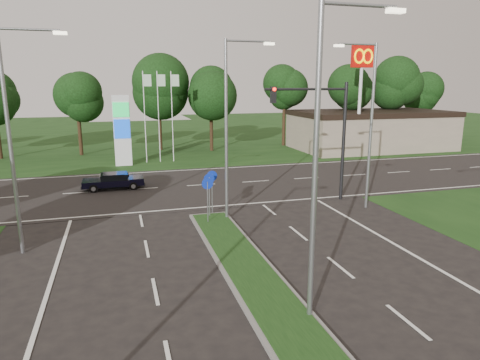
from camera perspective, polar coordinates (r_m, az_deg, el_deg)
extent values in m
cube|color=#163411|center=(60.15, -11.81, 5.82)|extent=(160.00, 50.00, 0.02)
cube|color=black|center=(29.73, -7.09, -0.81)|extent=(160.00, 12.00, 0.02)
cube|color=gray|center=(48.67, 17.01, 6.36)|extent=(16.00, 9.00, 4.00)
cylinder|color=gray|center=(12.04, 9.96, 1.11)|extent=(0.16, 0.16, 9.00)
cylinder|color=gray|center=(12.50, 15.67, 21.56)|extent=(2.20, 0.10, 0.10)
cube|color=#FFF2CC|center=(13.07, 20.03, 20.42)|extent=(0.50, 0.22, 0.12)
cylinder|color=gray|center=(21.37, -1.85, 6.28)|extent=(0.16, 0.16, 9.00)
cylinder|color=gray|center=(21.63, 1.04, 18.03)|extent=(2.20, 0.10, 0.10)
cube|color=#FFF2CC|center=(21.97, 3.92, 17.66)|extent=(0.50, 0.22, 0.12)
cylinder|color=gray|center=(19.18, -28.29, 4.04)|extent=(0.16, 0.16, 9.00)
cylinder|color=gray|center=(18.94, -26.34, 17.56)|extent=(2.20, 0.10, 0.10)
cube|color=#FFF2CC|center=(18.78, -22.85, 17.60)|extent=(0.50, 0.22, 0.12)
cylinder|color=gray|center=(24.69, 17.06, 6.59)|extent=(0.16, 0.16, 9.00)
cylinder|color=gray|center=(24.08, 15.46, 17.05)|extent=(2.20, 0.10, 0.10)
cube|color=#FFF2CC|center=(23.53, 13.05, 17.04)|extent=(0.50, 0.22, 0.12)
cylinder|color=black|center=(26.24, 13.63, 4.91)|extent=(0.20, 0.20, 7.00)
cylinder|color=black|center=(24.88, 8.88, 11.88)|extent=(5.00, 0.14, 0.14)
cube|color=black|center=(24.11, 4.45, 11.26)|extent=(0.28, 0.28, 0.90)
sphere|color=#FF190C|center=(23.94, 4.62, 11.96)|extent=(0.20, 0.20, 0.20)
cylinder|color=gray|center=(21.30, -4.32, -3.10)|extent=(0.06, 0.06, 2.20)
cylinder|color=#0C26A5|center=(21.05, -4.37, -0.48)|extent=(0.56, 0.04, 0.56)
cylinder|color=gray|center=(22.31, -4.10, -2.37)|extent=(0.06, 0.06, 2.20)
cylinder|color=#0C26A5|center=(22.07, -4.14, 0.13)|extent=(0.56, 0.04, 0.56)
cylinder|color=gray|center=(23.03, -3.73, -1.89)|extent=(0.06, 0.06, 2.20)
cylinder|color=#0C26A5|center=(22.80, -3.77, 0.55)|extent=(0.56, 0.04, 0.56)
cube|color=silver|center=(37.79, -15.44, 6.32)|extent=(1.40, 0.30, 6.00)
cube|color=#0CA53F|center=(37.47, -15.60, 9.02)|extent=(1.30, 0.08, 1.20)
cube|color=#0C3FBF|center=(37.59, -15.46, 6.59)|extent=(1.30, 0.08, 1.60)
cylinder|color=silver|center=(38.77, -12.58, 8.10)|extent=(0.08, 0.08, 8.00)
cube|color=#B2D8B2|center=(38.69, -12.28, 12.86)|extent=(0.70, 0.02, 1.00)
cylinder|color=silver|center=(38.87, -10.79, 8.19)|extent=(0.08, 0.08, 8.00)
cube|color=#B2D8B2|center=(38.79, -10.46, 12.93)|extent=(0.70, 0.02, 1.00)
cylinder|color=silver|center=(39.00, -9.02, 8.27)|extent=(0.08, 0.08, 8.00)
cube|color=#B2D8B2|center=(38.94, -8.66, 12.99)|extent=(0.70, 0.02, 1.00)
cylinder|color=silver|center=(42.95, 15.64, 9.69)|extent=(0.30, 0.30, 10.00)
cube|color=#BF0C07|center=(42.99, 16.00, 15.55)|extent=(2.20, 0.35, 2.00)
torus|color=#FFC600|center=(42.57, 15.63, 15.61)|extent=(1.06, 0.16, 1.06)
torus|color=#FFC600|center=(43.04, 16.69, 15.51)|extent=(1.06, 0.16, 1.06)
cylinder|color=black|center=(45.05, -10.42, 6.49)|extent=(0.36, 0.36, 4.40)
sphere|color=black|center=(44.81, -10.64, 11.96)|extent=(6.00, 6.00, 6.00)
sphere|color=black|center=(44.64, -10.28, 13.26)|extent=(4.80, 4.80, 4.80)
cube|color=black|center=(29.81, -16.53, -0.24)|extent=(3.94, 1.65, 0.40)
cube|color=black|center=(29.73, -16.43, 0.49)|extent=(1.74, 1.38, 0.37)
cube|color=black|center=(29.69, -16.45, 0.84)|extent=(1.43, 1.30, 0.04)
cylinder|color=black|center=(29.18, -18.95, -1.11)|extent=(0.55, 0.18, 0.55)
cylinder|color=black|center=(30.59, -18.87, -0.49)|extent=(0.55, 0.18, 0.55)
cylinder|color=black|center=(29.17, -14.04, -0.80)|extent=(0.55, 0.18, 0.55)
cylinder|color=black|center=(30.58, -14.18, -0.19)|extent=(0.55, 0.18, 0.55)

